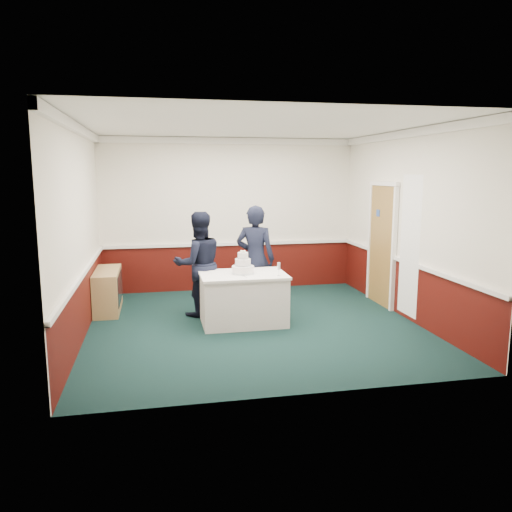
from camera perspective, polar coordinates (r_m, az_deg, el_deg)
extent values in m
plane|color=black|center=(7.79, -0.22, -7.89)|extent=(5.00, 5.00, 0.00)
cube|color=silver|center=(9.91, -3.03, 4.71)|extent=(5.00, 0.05, 3.00)
cube|color=silver|center=(7.41, -19.38, 2.54)|extent=(0.05, 5.00, 3.00)
cube|color=silver|center=(8.32, 16.77, 3.39)|extent=(0.05, 5.00, 3.00)
cube|color=white|center=(7.46, -0.24, 14.48)|extent=(5.00, 5.00, 0.05)
cube|color=#410C08|center=(10.05, -2.98, -1.26)|extent=(5.00, 0.02, 0.90)
cube|color=white|center=(9.97, -2.99, 1.38)|extent=(4.98, 0.05, 0.06)
cube|color=white|center=(9.87, -3.09, 13.00)|extent=(5.00, 0.08, 0.12)
cube|color=olive|center=(9.08, 14.21, 1.12)|extent=(0.05, 0.90, 2.10)
cube|color=#234799|center=(9.14, 13.78, 4.79)|extent=(0.01, 0.12, 0.12)
cube|color=white|center=(8.11, 17.15, 1.09)|extent=(0.02, 0.60, 2.20)
cube|color=tan|center=(8.86, -16.58, -3.79)|extent=(0.40, 1.20, 0.70)
cube|color=black|center=(8.84, -15.27, -3.44)|extent=(0.01, 1.00, 0.50)
cube|color=white|center=(7.79, -1.49, -4.97)|extent=(1.28, 0.88, 0.76)
cube|color=white|center=(7.71, -1.50, -2.16)|extent=(1.32, 0.92, 0.04)
cylinder|color=white|center=(7.69, -1.51, -1.58)|extent=(0.34, 0.34, 0.12)
cylinder|color=silver|center=(7.70, -1.50, -1.92)|extent=(0.35, 0.35, 0.03)
cylinder|color=white|center=(7.67, -1.51, -0.74)|extent=(0.24, 0.24, 0.11)
cylinder|color=silver|center=(7.68, -1.51, -1.05)|extent=(0.25, 0.25, 0.02)
cylinder|color=white|center=(7.65, -1.51, 0.04)|extent=(0.16, 0.16, 0.10)
cylinder|color=silver|center=(7.66, -1.51, -0.25)|extent=(0.17, 0.17, 0.02)
sphere|color=#EDE5C9|center=(7.64, -1.52, 0.53)|extent=(0.03, 0.03, 0.03)
sphere|color=#EDE5C9|center=(7.66, -1.33, 0.56)|extent=(0.03, 0.03, 0.03)
sphere|color=#EDE5C9|center=(7.66, -1.69, 0.56)|extent=(0.03, 0.03, 0.03)
sphere|color=#EDE5C9|center=(7.62, -1.35, 0.51)|extent=(0.03, 0.03, 0.03)
sphere|color=#EDE5C9|center=(7.62, -1.69, 0.51)|extent=(0.03, 0.03, 0.03)
cube|color=silver|center=(7.50, -1.47, -2.31)|extent=(0.09, 0.21, 0.00)
cylinder|color=silver|center=(7.53, 2.62, -2.26)|extent=(0.05, 0.05, 0.01)
cylinder|color=silver|center=(7.53, 2.62, -1.91)|extent=(0.01, 0.01, 0.09)
cylinder|color=silver|center=(7.51, 2.62, -1.16)|extent=(0.04, 0.04, 0.11)
imported|color=black|center=(8.18, -6.56, -0.92)|extent=(0.94, 0.79, 1.71)
imported|color=black|center=(8.37, -0.08, -0.32)|extent=(0.77, 0.66, 1.80)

